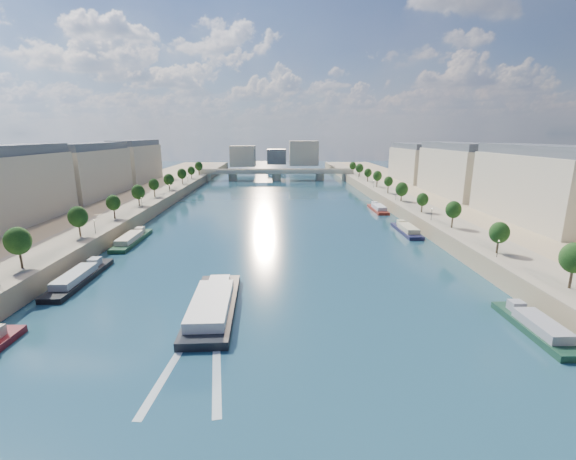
{
  "coord_description": "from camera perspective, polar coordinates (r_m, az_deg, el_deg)",
  "views": [
    {
      "loc": [
        0.81,
        -40.19,
        33.47
      ],
      "look_at": [
        3.88,
        73.14,
        5.0
      ],
      "focal_mm": 24.0,
      "sensor_mm": 36.0,
      "label": 1
    }
  ],
  "objects": [
    {
      "name": "skyline",
      "position": [
        360.21,
        -1.19,
        11.1
      ],
      "size": [
        79.0,
        42.0,
        22.0
      ],
      "color": "#BBAF90",
      "rests_on": "ground"
    },
    {
      "name": "wake",
      "position": [
        63.43,
        -13.54,
        -18.17
      ],
      "size": [
        10.76,
        26.0,
        0.04
      ],
      "color": "silver",
      "rests_on": "ground"
    },
    {
      "name": "ground",
      "position": [
        144.13,
        -1.83,
        0.66
      ],
      "size": [
        700.0,
        700.0,
        0.0
      ],
      "primitive_type": "plane",
      "color": "#0B2532",
      "rests_on": "ground"
    },
    {
      "name": "bridge",
      "position": [
        285.37,
        -1.73,
        8.38
      ],
      "size": [
        112.0,
        12.0,
        8.15
      ],
      "color": "#C1B79E",
      "rests_on": "ground"
    },
    {
      "name": "trees_left",
      "position": [
        154.47,
        -22.78,
        4.44
      ],
      "size": [
        4.8,
        268.8,
        8.26
      ],
      "color": "#382B1E",
      "rests_on": "ground"
    },
    {
      "name": "buildings_left",
      "position": [
        175.54,
        -31.03,
        6.54
      ],
      "size": [
        16.0,
        226.0,
        23.2
      ],
      "color": "#BBAF90",
      "rests_on": "ground"
    },
    {
      "name": "moored_barges_left",
      "position": [
        89.54,
        -33.08,
        -9.69
      ],
      "size": [
        5.0,
        126.24,
        3.6
      ],
      "color": "#1B223B",
      "rests_on": "ground"
    },
    {
      "name": "pave_left",
      "position": [
        154.28,
        -23.55,
        2.3
      ],
      "size": [
        14.0,
        520.0,
        0.1
      ],
      "primitive_type": "cube",
      "color": "gray",
      "rests_on": "quay_left"
    },
    {
      "name": "quay_right",
      "position": [
        160.25,
        24.87,
        1.63
      ],
      "size": [
        44.0,
        520.0,
        5.0
      ],
      "primitive_type": "cube",
      "color": "#9E8460",
      "rests_on": "ground"
    },
    {
      "name": "pave_right",
      "position": [
        153.68,
        19.95,
        2.59
      ],
      "size": [
        14.0,
        520.0,
        0.1
      ],
      "primitive_type": "cube",
      "color": "gray",
      "rests_on": "quay_right"
    },
    {
      "name": "buildings_right",
      "position": [
        174.76,
        27.47,
        6.94
      ],
      "size": [
        16.0,
        226.0,
        23.2
      ],
      "color": "#BBAF90",
      "rests_on": "ground"
    },
    {
      "name": "quay_left",
      "position": [
        160.98,
        -28.41,
        1.29
      ],
      "size": [
        44.0,
        520.0,
        5.0
      ],
      "primitive_type": "cube",
      "color": "#9E8460",
      "rests_on": "ground"
    },
    {
      "name": "moored_barges_right",
      "position": [
        108.39,
        22.96,
        -4.58
      ],
      "size": [
        5.0,
        161.31,
        3.6
      ],
      "color": "black",
      "rests_on": "ground"
    },
    {
      "name": "trees_right",
      "position": [
        161.31,
        18.17,
        5.2
      ],
      "size": [
        4.8,
        268.8,
        8.26
      ],
      "color": "#382B1E",
      "rests_on": "ground"
    },
    {
      "name": "tour_barge",
      "position": [
        77.17,
        -11.08,
        -10.94
      ],
      "size": [
        9.45,
        29.97,
        4.03
      ],
      "rotation": [
        0.0,
        0.0,
        0.03
      ],
      "color": "black",
      "rests_on": "ground"
    },
    {
      "name": "lamps_left",
      "position": [
        143.01,
        -23.44,
        2.58
      ],
      "size": [
        0.36,
        200.36,
        4.28
      ],
      "color": "black",
      "rests_on": "ground"
    },
    {
      "name": "lamps_right",
      "position": [
        156.24,
        17.83,
        3.96
      ],
      "size": [
        0.36,
        200.36,
        4.28
      ],
      "color": "black",
      "rests_on": "ground"
    }
  ]
}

